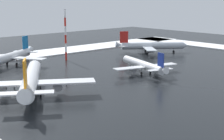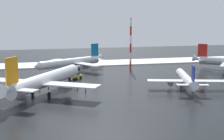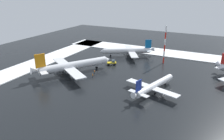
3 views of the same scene
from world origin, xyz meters
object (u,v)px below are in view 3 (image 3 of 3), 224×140
object	(u,v)px
airplane_far_rear	(73,66)
ground_crew_mid_apron	(80,66)
airplane_distant_tail	(128,51)
ground_crew_near_tug	(93,75)
ground_crew_beside_wing	(94,72)
traffic_cone_mid_line	(71,69)
pushback_tug	(112,62)
traffic_cone_near_nose	(76,69)
airplane_parked_starboard	(154,86)
antenna_mast	(165,45)

from	to	relation	value
airplane_far_rear	ground_crew_mid_apron	size ratio (longest dim) A/B	19.71
airplane_distant_tail	ground_crew_near_tug	bearing A→B (deg)	57.28
ground_crew_mid_apron	ground_crew_near_tug	world-z (taller)	same
ground_crew_beside_wing	traffic_cone_mid_line	distance (m)	12.98
airplane_far_rear	ground_crew_near_tug	distance (m)	11.02
pushback_tug	ground_crew_beside_wing	distance (m)	14.98
airplane_far_rear	traffic_cone_near_nose	xyz separation A→B (m)	(1.45, -4.10, -3.47)
ground_crew_near_tug	traffic_cone_mid_line	size ratio (longest dim) A/B	3.11
pushback_tug	traffic_cone_near_nose	distance (m)	19.22
traffic_cone_mid_line	traffic_cone_near_nose	bearing A→B (deg)	-169.27
ground_crew_mid_apron	ground_crew_beside_wing	bearing A→B (deg)	-80.68
airplane_parked_starboard	antenna_mast	distance (m)	36.47
ground_crew_beside_wing	traffic_cone_mid_line	xyz separation A→B (m)	(12.95, 0.42, -0.70)
ground_crew_beside_wing	ground_crew_near_tug	size ratio (longest dim) A/B	1.00
airplane_distant_tail	ground_crew_beside_wing	xyz separation A→B (m)	(2.76, 32.97, -2.14)
traffic_cone_near_nose	airplane_far_rear	bearing A→B (deg)	109.41
ground_crew_mid_apron	airplane_parked_starboard	bearing A→B (deg)	-77.38
traffic_cone_near_nose	pushback_tug	bearing A→B (deg)	-129.29
airplane_far_rear	traffic_cone_mid_line	size ratio (longest dim) A/B	61.28
pushback_tug	airplane_distant_tail	bearing A→B (deg)	47.70
airplane_far_rear	traffic_cone_near_nose	world-z (taller)	airplane_far_rear
airplane_parked_starboard	ground_crew_mid_apron	bearing A→B (deg)	93.85
pushback_tug	ground_crew_mid_apron	world-z (taller)	pushback_tug
ground_crew_beside_wing	antenna_mast	distance (m)	39.10
pushback_tug	ground_crew_mid_apron	distance (m)	16.81
airplane_parked_starboard	ground_crew_mid_apron	xyz separation A→B (m)	(40.10, -9.14, -1.64)
airplane_far_rear	ground_crew_mid_apron	world-z (taller)	airplane_far_rear
antenna_mast	traffic_cone_near_nose	size ratio (longest dim) A/B	35.62
airplane_far_rear	pushback_tug	bearing A→B (deg)	3.52
airplane_parked_starboard	ground_crew_beside_wing	size ratio (longest dim) A/B	15.23
airplane_distant_tail	ground_crew_mid_apron	bearing A→B (deg)	35.74
airplane_far_rear	airplane_parked_starboard	bearing A→B (deg)	-60.12
traffic_cone_near_nose	traffic_cone_mid_line	distance (m)	2.45
ground_crew_beside_wing	traffic_cone_near_nose	xyz separation A→B (m)	(10.54, -0.03, -0.70)
airplane_far_rear	airplane_distant_tail	bearing A→B (deg)	15.24
airplane_distant_tail	ground_crew_beside_wing	distance (m)	33.16
ground_crew_mid_apron	ground_crew_beside_wing	distance (m)	10.65
airplane_far_rear	pushback_tug	world-z (taller)	airplane_far_rear
airplane_far_rear	airplane_parked_starboard	world-z (taller)	airplane_far_rear
ground_crew_mid_apron	ground_crew_near_tug	xyz separation A→B (m)	(-11.79, 6.96, 0.00)
airplane_far_rear	ground_crew_beside_wing	distance (m)	10.35
ground_crew_beside_wing	ground_crew_near_tug	xyz separation A→B (m)	(-1.56, 4.00, 0.00)
airplane_far_rear	traffic_cone_mid_line	distance (m)	6.34
traffic_cone_mid_line	ground_crew_near_tug	bearing A→B (deg)	166.16
airplane_far_rear	airplane_parked_starboard	xyz separation A→B (m)	(-38.97, 2.11, -1.14)
airplane_far_rear	ground_crew_mid_apron	distance (m)	7.64
ground_crew_near_tug	airplane_distant_tail	bearing A→B (deg)	-55.05
airplane_distant_tail	airplane_parked_starboard	xyz separation A→B (m)	(-27.12, 39.15, -0.50)
ground_crew_beside_wing	traffic_cone_mid_line	world-z (taller)	ground_crew_beside_wing
ground_crew_mid_apron	ground_crew_beside_wing	size ratio (longest dim) A/B	1.00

